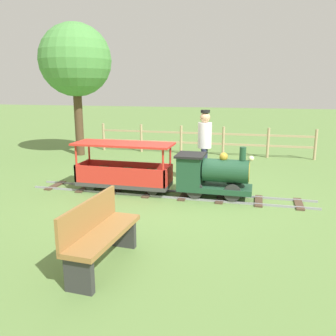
% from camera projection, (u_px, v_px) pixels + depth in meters
% --- Properties ---
extents(ground_plane, '(60.00, 60.00, 0.00)m').
position_uv_depth(ground_plane, '(168.00, 195.00, 7.05)').
color(ground_plane, '#608442').
extents(track, '(0.67, 5.70, 0.04)m').
position_uv_depth(track, '(167.00, 194.00, 7.06)').
color(track, gray).
rests_on(track, ground_plane).
extents(locomotive, '(0.63, 1.45, 0.99)m').
position_uv_depth(locomotive, '(211.00, 174.00, 6.74)').
color(locomotive, '#1E472D').
rests_on(locomotive, ground_plane).
extents(passenger_car, '(0.73, 2.00, 0.97)m').
position_uv_depth(passenger_car, '(124.00, 171.00, 7.18)').
color(passenger_car, '#3F3F3F').
rests_on(passenger_car, ground_plane).
extents(conductor_person, '(0.30, 0.30, 1.62)m').
position_uv_depth(conductor_person, '(205.00, 141.00, 7.70)').
color(conductor_person, '#282D47').
rests_on(conductor_person, ground_plane).
extents(park_bench, '(1.32, 0.47, 0.82)m').
position_uv_depth(park_bench, '(100.00, 234.00, 4.17)').
color(park_bench, olive).
rests_on(park_bench, ground_plane).
extents(oak_tree_near, '(2.15, 2.15, 3.95)m').
position_uv_depth(oak_tree_near, '(75.00, 61.00, 10.53)').
color(oak_tree_near, '#4C3823').
rests_on(oak_tree_near, ground_plane).
extents(fence_section, '(0.08, 6.78, 0.90)m').
position_uv_depth(fence_section, '(202.00, 139.00, 11.13)').
color(fence_section, tan).
rests_on(fence_section, ground_plane).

